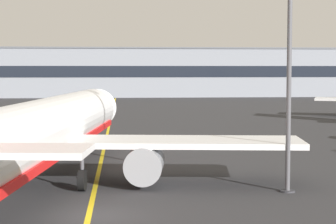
{
  "coord_description": "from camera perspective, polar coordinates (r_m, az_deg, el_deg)",
  "views": [
    {
      "loc": [
        0.92,
        -29.87,
        7.26
      ],
      "look_at": [
        4.16,
        6.88,
        4.63
      ],
      "focal_mm": 65.26,
      "sensor_mm": 36.0,
      "label": 1
    }
  ],
  "objects": [
    {
      "name": "airliner_foreground",
      "position": [
        38.71,
        -11.36,
        -1.77
      ],
      "size": [
        32.35,
        41.47,
        11.65
      ],
      "color": "white",
      "rests_on": "ground"
    },
    {
      "name": "ground_plane",
      "position": [
        30.75,
        -6.7,
        -9.61
      ],
      "size": [
        400.0,
        400.0,
        0.0
      ],
      "primitive_type": "plane",
      "color": "#2D2D30"
    },
    {
      "name": "terminal_building",
      "position": [
        158.04,
        -1.05,
        3.74
      ],
      "size": [
        126.89,
        12.4,
        12.63
      ],
      "color": "gray",
      "rests_on": "ground"
    },
    {
      "name": "apron_lamp_post",
      "position": [
        36.22,
        11.25,
        4.05
      ],
      "size": [
        2.24,
        0.9,
        13.95
      ],
      "color": "#515156",
      "rests_on": "ground"
    },
    {
      "name": "taxiway_centreline",
      "position": [
        60.31,
        -5.88,
        -2.85
      ],
      "size": [
        2.6,
        179.99,
        0.01
      ],
      "primitive_type": "cube",
      "rotation": [
        0.0,
        0.0,
        -0.01
      ],
      "color": "yellow",
      "rests_on": "ground"
    },
    {
      "name": "safety_cone_by_nose_gear",
      "position": [
        54.96,
        -8.17,
        -3.28
      ],
      "size": [
        0.44,
        0.44,
        0.55
      ],
      "color": "orange",
      "rests_on": "ground"
    }
  ]
}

